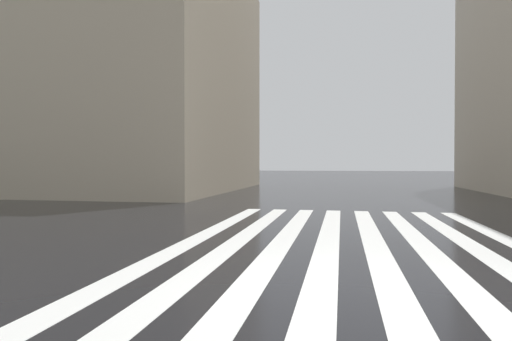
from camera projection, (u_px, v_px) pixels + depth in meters
ground_plane at (350, 291)px, 6.02m from camera, size 220.00×220.00×0.00m
zebra_crossing at (351, 241)px, 9.93m from camera, size 13.00×7.50×0.01m
haussmann_block_mid at (39, 58)px, 31.12m from camera, size 18.16×28.30×18.82m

